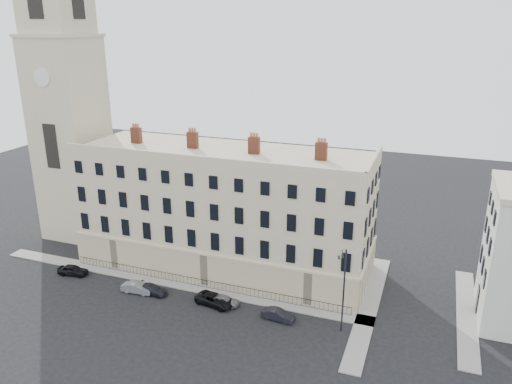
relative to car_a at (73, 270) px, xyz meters
The scene contains 14 objects.
ground 22.57m from the car_a, ahead, with size 160.00×160.00×0.00m, color black.
terrace 20.10m from the car_a, 29.50° to the left, with size 36.22×12.22×17.00m.
church_tower 22.60m from the car_a, 123.83° to the left, with size 8.00×8.13×44.00m.
pavement_terrace 12.64m from the car_a, 10.66° to the left, with size 48.00×2.00×0.12m, color gray.
pavement_east_return 35.81m from the car_a, ahead, with size 2.00×24.00×0.12m, color gray.
pavement_adjacent 46.00m from the car_a, ahead, with size 2.00×20.00×0.12m, color gray.
railings 16.63m from the car_a, ahead, with size 35.00×0.04×0.96m.
car_a is the anchor object (origin of this frame).
car_b 9.89m from the car_a, ahead, with size 1.30×3.73×1.23m, color gray.
car_c 11.64m from the car_a, ahead, with size 1.53×3.77×1.10m, color black.
car_d 19.36m from the car_a, ahead, with size 2.09×4.54×1.26m, color black.
car_e 20.30m from the car_a, ahead, with size 1.40×3.49×1.19m, color gray.
car_f 26.79m from the car_a, ahead, with size 1.23×3.54×1.17m, color black.
streetlamp 33.66m from the car_a, ahead, with size 0.66×1.91×9.01m.
Camera 1 is at (17.94, -41.14, 29.59)m, focal length 35.00 mm.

